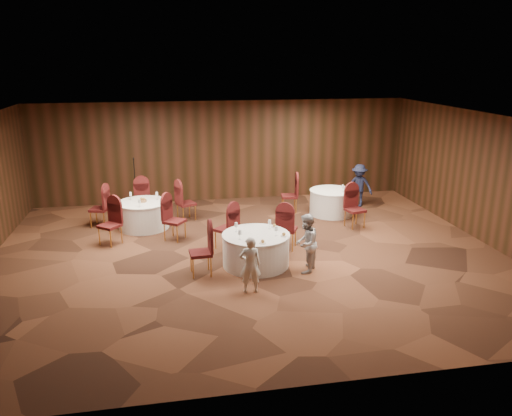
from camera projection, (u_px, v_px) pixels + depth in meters
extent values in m
plane|color=black|center=(249.00, 255.00, 11.84)|extent=(12.00, 12.00, 0.00)
plane|color=silver|center=(249.00, 119.00, 10.92)|extent=(12.00, 12.00, 0.00)
plane|color=black|center=(223.00, 151.00, 16.09)|extent=(12.00, 0.00, 12.00)
plane|color=black|center=(311.00, 284.00, 6.67)|extent=(12.00, 0.00, 12.00)
plane|color=black|center=(486.00, 179.00, 12.41)|extent=(0.00, 10.00, 10.00)
cylinder|color=white|center=(256.00, 250.00, 11.18)|extent=(1.49, 1.49, 0.72)
cylinder|color=white|center=(256.00, 235.00, 11.08)|extent=(1.52, 1.52, 0.03)
cylinder|color=white|center=(144.00, 215.00, 13.65)|extent=(1.36, 1.36, 0.72)
cylinder|color=white|center=(143.00, 202.00, 13.54)|extent=(1.38, 1.38, 0.03)
cylinder|color=white|center=(332.00, 202.00, 14.84)|extent=(1.29, 1.29, 0.72)
cylinder|color=white|center=(332.00, 191.00, 14.74)|extent=(1.32, 1.32, 0.03)
cylinder|color=silver|center=(270.00, 229.00, 11.42)|extent=(0.06, 0.06, 0.01)
cylinder|color=silver|center=(270.00, 226.00, 11.40)|extent=(0.01, 0.01, 0.11)
cone|color=silver|center=(270.00, 222.00, 11.37)|extent=(0.08, 0.08, 0.10)
cylinder|color=silver|center=(240.00, 239.00, 10.75)|extent=(0.06, 0.06, 0.01)
cylinder|color=silver|center=(240.00, 237.00, 10.73)|extent=(0.01, 0.01, 0.11)
cone|color=silver|center=(240.00, 232.00, 10.70)|extent=(0.08, 0.08, 0.10)
cylinder|color=silver|center=(236.00, 232.00, 11.23)|extent=(0.06, 0.06, 0.01)
cylinder|color=silver|center=(236.00, 229.00, 11.21)|extent=(0.01, 0.01, 0.11)
cone|color=silver|center=(236.00, 225.00, 11.18)|extent=(0.08, 0.08, 0.10)
cylinder|color=silver|center=(276.00, 236.00, 10.97)|extent=(0.06, 0.06, 0.01)
cylinder|color=silver|center=(276.00, 233.00, 10.96)|extent=(0.01, 0.01, 0.11)
cone|color=silver|center=(276.00, 229.00, 10.93)|extent=(0.08, 0.08, 0.10)
cylinder|color=white|center=(263.00, 243.00, 10.52)|extent=(0.15, 0.15, 0.01)
sphere|color=#9E6B33|center=(263.00, 241.00, 10.51)|extent=(0.08, 0.08, 0.08)
cylinder|color=white|center=(284.00, 236.00, 10.95)|extent=(0.15, 0.15, 0.01)
sphere|color=#9E6B33|center=(284.00, 234.00, 10.94)|extent=(0.08, 0.08, 0.08)
cylinder|color=white|center=(274.00, 227.00, 11.51)|extent=(0.15, 0.15, 0.01)
sphere|color=#9E6B33|center=(275.00, 225.00, 11.49)|extent=(0.08, 0.08, 0.08)
cylinder|color=silver|center=(157.00, 199.00, 13.76)|extent=(0.06, 0.06, 0.01)
cylinder|color=silver|center=(157.00, 197.00, 13.74)|extent=(0.01, 0.01, 0.11)
cone|color=silver|center=(157.00, 194.00, 13.71)|extent=(0.08, 0.08, 0.10)
cylinder|color=silver|center=(131.00, 200.00, 13.75)|extent=(0.06, 0.06, 0.01)
cylinder|color=silver|center=(131.00, 198.00, 13.73)|extent=(0.01, 0.01, 0.11)
cone|color=silver|center=(131.00, 194.00, 13.70)|extent=(0.08, 0.08, 0.10)
cylinder|color=silver|center=(140.00, 207.00, 13.06)|extent=(0.06, 0.06, 0.01)
cylinder|color=silver|center=(140.00, 205.00, 13.05)|extent=(0.01, 0.01, 0.11)
cone|color=silver|center=(139.00, 201.00, 13.02)|extent=(0.08, 0.08, 0.10)
cylinder|color=brown|center=(143.00, 201.00, 13.53)|extent=(0.22, 0.22, 0.06)
sphere|color=#9E6B33|center=(141.00, 199.00, 13.52)|extent=(0.07, 0.07, 0.07)
sphere|color=#9E6B33|center=(144.00, 199.00, 13.50)|extent=(0.07, 0.07, 0.07)
cylinder|color=silver|center=(343.00, 192.00, 14.53)|extent=(0.06, 0.06, 0.01)
cylinder|color=silver|center=(343.00, 190.00, 14.52)|extent=(0.01, 0.01, 0.11)
cone|color=silver|center=(343.00, 186.00, 14.49)|extent=(0.08, 0.08, 0.10)
cylinder|color=black|center=(137.00, 215.00, 14.84)|extent=(0.24, 0.24, 0.02)
cylinder|color=black|center=(135.00, 187.00, 14.59)|extent=(0.02, 0.02, 1.71)
cylinder|color=black|center=(134.00, 159.00, 14.40)|extent=(0.04, 0.12, 0.04)
imported|color=silver|center=(250.00, 265.00, 9.83)|extent=(0.45, 0.31, 1.17)
imported|color=#B5B4B9|center=(306.00, 243.00, 10.76)|extent=(0.75, 0.80, 1.31)
imported|color=black|center=(359.00, 185.00, 15.57)|extent=(0.99, 0.92, 1.33)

